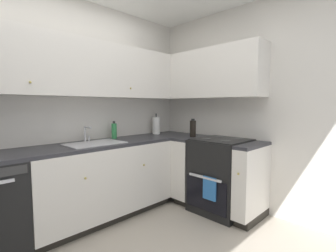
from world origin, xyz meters
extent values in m
cube|color=silver|center=(0.00, 1.48, 1.26)|extent=(3.78, 0.05, 2.53)
cube|color=silver|center=(1.86, 0.00, 1.26)|extent=(0.05, 3.00, 2.53)
cube|color=silver|center=(0.42, 1.15, 0.47)|extent=(1.63, 0.60, 0.76)
cube|color=black|center=(0.42, 1.18, 0.04)|extent=(1.63, 0.54, 0.09)
sphere|color=tan|center=(0.06, 0.84, 0.61)|extent=(0.02, 0.02, 0.02)
sphere|color=tan|center=(0.78, 0.84, 0.61)|extent=(0.02, 0.02, 0.02)
cube|color=#2D2D33|center=(0.42, 1.15, 0.86)|extent=(2.84, 0.60, 0.03)
cube|color=silver|center=(1.54, 0.73, 0.47)|extent=(0.60, 0.25, 0.76)
cube|color=black|center=(1.57, 0.73, 0.04)|extent=(0.54, 0.25, 0.09)
cube|color=silver|center=(1.54, -0.12, 0.47)|extent=(0.60, 0.17, 0.76)
cube|color=black|center=(1.57, -0.12, 0.04)|extent=(0.54, 0.17, 0.09)
sphere|color=tan|center=(1.23, -0.12, 0.61)|extent=(0.02, 0.02, 0.02)
cube|color=#2D2D33|center=(1.54, 0.73, 0.86)|extent=(0.60, 0.25, 0.03)
cube|color=#2D2D33|center=(1.54, -0.12, 0.86)|extent=(0.60, 0.17, 0.03)
cube|color=black|center=(1.56, 0.28, 0.44)|extent=(0.64, 0.62, 0.88)
cube|color=black|center=(1.23, 0.28, 0.28)|extent=(0.02, 0.55, 0.37)
cube|color=silver|center=(1.21, 0.28, 0.49)|extent=(0.02, 0.43, 0.02)
cube|color=black|center=(1.56, 0.28, 0.89)|extent=(0.59, 0.60, 0.01)
cube|color=black|center=(1.86, 0.28, 0.96)|extent=(0.03, 0.60, 0.15)
cylinder|color=#4C4C4C|center=(1.42, 0.15, 0.90)|extent=(0.11, 0.11, 0.01)
cylinder|color=#4C4C4C|center=(1.42, 0.42, 0.90)|extent=(0.11, 0.11, 0.01)
cylinder|color=#4C4C4C|center=(1.70, 0.15, 0.90)|extent=(0.11, 0.11, 0.01)
cylinder|color=#4C4C4C|center=(1.70, 0.42, 0.90)|extent=(0.11, 0.11, 0.01)
cube|color=#2D6BB2|center=(1.21, 0.22, 0.38)|extent=(0.02, 0.17, 0.26)
cube|color=silver|center=(0.26, 1.29, 1.71)|extent=(2.52, 0.32, 0.62)
sphere|color=tan|center=(-0.29, 1.12, 1.51)|extent=(0.02, 0.02, 0.02)
sphere|color=tan|center=(0.81, 1.12, 1.51)|extent=(0.02, 0.02, 0.02)
cube|color=silver|center=(1.68, 0.65, 1.71)|extent=(0.32, 1.60, 0.62)
cube|color=#B7B7BC|center=(0.32, 1.12, 0.88)|extent=(0.60, 0.40, 0.01)
cube|color=gray|center=(0.32, 1.12, 0.84)|extent=(0.55, 0.36, 0.09)
cube|color=#99999E|center=(0.32, 1.12, 0.85)|extent=(0.02, 0.35, 0.06)
cylinder|color=silver|center=(0.32, 1.35, 0.97)|extent=(0.02, 0.02, 0.18)
cylinder|color=silver|center=(0.32, 1.28, 1.05)|extent=(0.02, 0.15, 0.02)
cylinder|color=silver|center=(0.37, 1.35, 0.91)|extent=(0.02, 0.02, 0.06)
cylinder|color=#338C4C|center=(0.70, 1.33, 0.98)|extent=(0.07, 0.07, 0.19)
cylinder|color=#262626|center=(0.70, 1.33, 1.09)|extent=(0.03, 0.03, 0.03)
cylinder|color=white|center=(1.41, 1.31, 1.01)|extent=(0.11, 0.11, 0.25)
cylinder|color=#3F3F3F|center=(1.41, 1.31, 1.03)|extent=(0.02, 0.02, 0.31)
cylinder|color=black|center=(1.54, 0.73, 0.99)|extent=(0.08, 0.08, 0.22)
cylinder|color=black|center=(1.54, 0.73, 1.11)|extent=(0.05, 0.05, 0.02)
camera|label=1|loc=(-0.97, -1.30, 1.30)|focal=25.78mm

